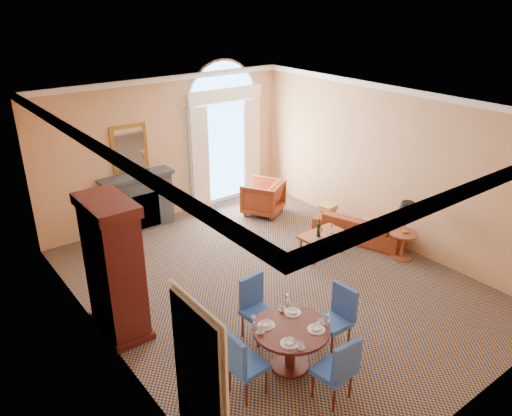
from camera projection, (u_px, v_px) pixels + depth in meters
ground at (273, 282)px, 9.03m from camera, size 7.50×7.50×0.00m
room_envelope at (249, 140)px, 8.49m from camera, size 6.04×7.52×3.45m
armoire at (114, 270)px, 7.39m from camera, size 0.63×1.11×2.18m
dining_table at (291, 337)px, 6.81m from camera, size 1.07×1.07×0.87m
dining_chair_north at (255, 303)px, 7.47m from camera, size 0.48×0.48×0.97m
dining_chair_south at (339, 367)px, 6.20m from camera, size 0.48×0.48×0.97m
dining_chair_east at (339, 313)px, 7.24m from camera, size 0.47×0.45×0.97m
dining_chair_west at (242, 361)px, 6.30m from camera, size 0.47×0.46×0.97m
sofa at (359, 227)px, 10.51m from camera, size 1.30×2.00×0.55m
armchair at (263, 197)px, 11.69m from camera, size 1.17×1.18×0.79m
coffee_table at (322, 235)px, 9.79m from camera, size 0.95×0.55×0.84m
side_table at (406, 223)px, 9.57m from camera, size 0.55×0.55×1.17m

